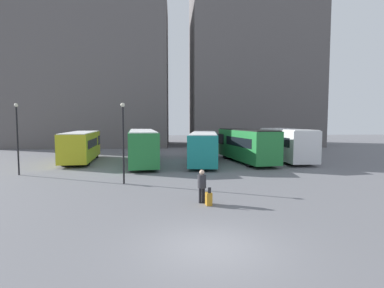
% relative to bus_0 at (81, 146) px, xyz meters
% --- Properties ---
extents(ground_plane, '(160.00, 160.00, 0.00)m').
position_rel_bus_0_xyz_m(ground_plane, '(10.51, -21.56, -1.64)').
color(ground_plane, slate).
extents(building_block_left, '(25.78, 14.72, 23.94)m').
position_rel_bus_0_xyz_m(building_block_left, '(-4.45, 21.53, 10.33)').
color(building_block_left, '#5B5656').
rests_on(building_block_left, ground_plane).
extents(building_block_right, '(20.72, 14.70, 33.76)m').
position_rel_bus_0_xyz_m(building_block_right, '(22.93, 21.53, 15.24)').
color(building_block_right, '#5B5656').
rests_on(building_block_right, ground_plane).
extents(bus_0, '(3.60, 9.67, 3.02)m').
position_rel_bus_0_xyz_m(bus_0, '(0.00, 0.00, 0.00)').
color(bus_0, gold).
rests_on(bus_0, ground_plane).
extents(bus_1, '(3.94, 12.16, 3.23)m').
position_rel_bus_0_xyz_m(bus_1, '(6.31, -1.52, 0.12)').
color(bus_1, '#237A38').
rests_on(bus_1, ground_plane).
extents(bus_2, '(3.78, 10.92, 3.01)m').
position_rel_bus_0_xyz_m(bus_2, '(12.30, -1.93, 0.00)').
color(bus_2, '#19847F').
rests_on(bus_2, ground_plane).
extents(bus_3, '(4.11, 10.47, 3.29)m').
position_rel_bus_0_xyz_m(bus_3, '(16.62, -1.30, 0.14)').
color(bus_3, '#237A38').
rests_on(bus_3, ground_plane).
extents(bus_4, '(2.78, 9.51, 3.32)m').
position_rel_bus_0_xyz_m(bus_4, '(21.01, -0.71, 0.15)').
color(bus_4, silver).
rests_on(bus_4, ground_plane).
extents(traveler, '(0.48, 0.48, 1.68)m').
position_rel_bus_0_xyz_m(traveler, '(10.73, -16.24, -0.64)').
color(traveler, black).
rests_on(traveler, ground_plane).
extents(suitcase, '(0.32, 0.45, 0.91)m').
position_rel_bus_0_xyz_m(suitcase, '(11.03, -16.66, -1.32)').
color(suitcase, '#B27A1E').
rests_on(suitcase, ground_plane).
extents(lamp_post_0, '(0.28, 0.28, 5.44)m').
position_rel_bus_0_xyz_m(lamp_post_0, '(-2.43, -7.57, 1.58)').
color(lamp_post_0, black).
rests_on(lamp_post_0, ground_plane).
extents(lamp_post_1, '(0.28, 0.28, 5.28)m').
position_rel_bus_0_xyz_m(lamp_post_1, '(6.07, -11.27, 1.49)').
color(lamp_post_1, black).
rests_on(lamp_post_1, ground_plane).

